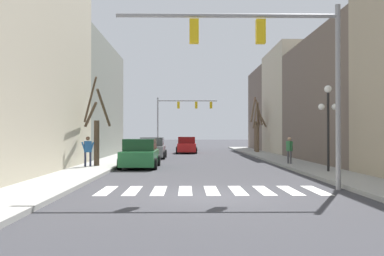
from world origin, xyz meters
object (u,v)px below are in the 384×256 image
Objects in this scene: traffic_signal_near at (273,54)px; street_tree_right_near at (96,129)px; car_driving_away_lane at (140,154)px; street_tree_left_mid at (256,127)px; street_tree_right_far at (258,130)px; car_parked_left_far at (152,149)px; pedestrian_waiting_at_curb at (88,149)px; traffic_signal_far at (180,111)px; car_parked_left_near at (187,145)px; pedestrian_near_right_corner at (289,148)px; street_lamp_right_corner at (328,110)px.

traffic_signal_near is 1.56× the size of street_tree_right_near.
street_tree_left_mid is at bearing -26.66° from car_driving_away_lane.
street_tree_right_near is 1.03× the size of street_tree_right_far.
pedestrian_waiting_at_curb is (-2.74, -10.33, 0.35)m from car_parked_left_far.
car_parked_left_near is (0.83, -12.04, -4.05)m from traffic_signal_far.
pedestrian_waiting_at_curb is 0.30× the size of street_tree_left_mid.
car_driving_away_lane is 2.89× the size of pedestrian_waiting_at_curb.
street_tree_left_mid is (4.01, 29.26, -2.17)m from traffic_signal_near.
pedestrian_near_right_corner is at bearing -92.70° from street_tree_left_mid.
car_parked_left_far is (-9.42, 13.53, -2.30)m from street_lamp_right_corner.
car_parked_left_far is (-5.64, 19.37, -3.97)m from traffic_signal_near.
traffic_signal_far reaches higher than pedestrian_near_right_corner.
street_tree_right_far is at bearing -49.10° from car_parked_left_far.
traffic_signal_far is 1.37× the size of street_tree_left_mid.
traffic_signal_far is at bearing -8.81° from pedestrian_near_right_corner.
street_tree_right_near is at bearing 165.60° from car_parked_left_far.
traffic_signal_far reaches higher than street_lamp_right_corner.
street_tree_right_far reaches higher than street_lamp_right_corner.
street_tree_right_near is (-2.45, -9.53, 1.41)m from car_parked_left_far.
car_parked_left_near is at bearing 95.94° from traffic_signal_near.
street_tree_right_near is 22.88m from street_tree_left_mid.
car_driving_away_lane is 2.84m from street_tree_right_near.
car_parked_left_far is 0.84× the size of street_tree_right_near.
street_tree_left_mid is at bearing 89.47° from street_lamp_right_corner.
street_tree_right_far reaches higher than pedestrian_waiting_at_curb.
street_tree_right_far is (9.52, 8.25, 1.54)m from car_parked_left_far.
street_tree_right_near reaches higher than street_tree_right_far.
pedestrian_near_right_corner is 11.36m from street_tree_right_near.
traffic_signal_far is at bearing 120.69° from street_tree_right_far.
traffic_signal_far is 12.73m from car_parked_left_near.
street_tree_right_far is (0.73, 16.46, 1.21)m from pedestrian_near_right_corner.
car_driving_away_lane is 1.13× the size of car_parked_left_far.
traffic_signal_near is 28.95m from car_parked_left_near.
pedestrian_near_right_corner is 0.32× the size of street_tree_right_near.
car_parked_left_near is 7.24m from street_tree_left_mid.
car_parked_left_near is 0.81× the size of street_tree_left_mid.
traffic_signal_far is 1.55× the size of street_tree_right_far.
street_tree_left_mid is (9.64, 9.89, 1.80)m from car_parked_left_far.
pedestrian_waiting_at_curb reaches higher than car_parked_left_far.
street_lamp_right_corner is 2.60× the size of pedestrian_near_right_corner.
car_parked_left_near is 9.53m from car_parked_left_far.
pedestrian_waiting_at_curb is 22.29m from street_tree_right_far.
car_parked_left_far is (-1.83, -21.19, -4.03)m from traffic_signal_far.
pedestrian_near_right_corner is at bearing 74.22° from traffic_signal_near.
street_tree_right_far is at bearing -28.47° from car_driving_away_lane.
traffic_signal_far is 15.26m from street_tree_right_far.
traffic_signal_near reaches higher than car_parked_left_near.
street_lamp_right_corner is at bearing 57.02° from traffic_signal_near.
traffic_signal_far is 13.92m from street_tree_left_mid.
traffic_signal_far is at bearing 124.64° from street_tree_left_mid.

